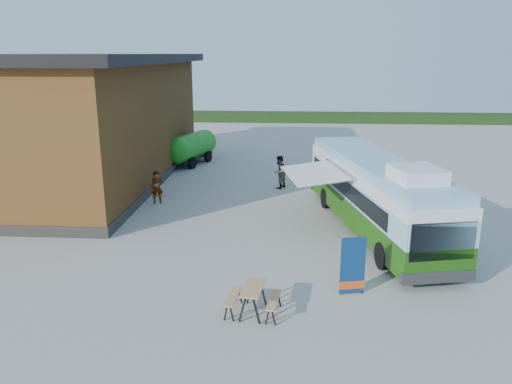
# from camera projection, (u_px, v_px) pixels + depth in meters

# --- Properties ---
(ground) EXTENTS (100.00, 100.00, 0.00)m
(ground) POSITION_uv_depth(u_px,v_px,m) (262.00, 242.00, 20.62)
(ground) COLOR #BCB7AD
(ground) RESTS_ON ground
(barn) EXTENTS (9.60, 21.20, 7.50)m
(barn) POSITION_uv_depth(u_px,v_px,m) (96.00, 121.00, 29.92)
(barn) COLOR brown
(barn) RESTS_ON ground
(hedge) EXTENTS (40.00, 3.00, 1.00)m
(hedge) POSITION_uv_depth(u_px,v_px,m) (350.00, 118.00, 56.51)
(hedge) COLOR #264419
(hedge) RESTS_ON ground
(bus) EXTENTS (4.95, 12.26, 3.69)m
(bus) POSITION_uv_depth(u_px,v_px,m) (375.00, 192.00, 21.52)
(bus) COLOR #246711
(bus) RESTS_ON ground
(awning) EXTENTS (3.11, 4.24, 0.50)m
(awning) POSITION_uv_depth(u_px,v_px,m) (319.00, 168.00, 21.81)
(awning) COLOR white
(awning) RESTS_ON ground
(banner) EXTENTS (0.84, 0.30, 1.95)m
(banner) POSITION_uv_depth(u_px,v_px,m) (352.00, 271.00, 15.99)
(banner) COLOR navy
(banner) RESTS_ON ground
(picnic_table) EXTENTS (1.66, 1.52, 0.86)m
(picnic_table) POSITION_uv_depth(u_px,v_px,m) (253.00, 294.00, 14.82)
(picnic_table) COLOR tan
(picnic_table) RESTS_ON ground
(person_a) EXTENTS (0.72, 0.59, 1.69)m
(person_a) POSITION_uv_depth(u_px,v_px,m) (157.00, 187.00, 25.76)
(person_a) COLOR #999999
(person_a) RESTS_ON ground
(person_b) EXTENTS (1.10, 1.16, 1.90)m
(person_b) POSITION_uv_depth(u_px,v_px,m) (279.00, 172.00, 28.65)
(person_b) COLOR #999999
(person_b) RESTS_ON ground
(slurry_tanker) EXTENTS (2.96, 5.70, 2.19)m
(slurry_tanker) POSITION_uv_depth(u_px,v_px,m) (191.00, 147.00, 34.70)
(slurry_tanker) COLOR #1B8D19
(slurry_tanker) RESTS_ON ground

